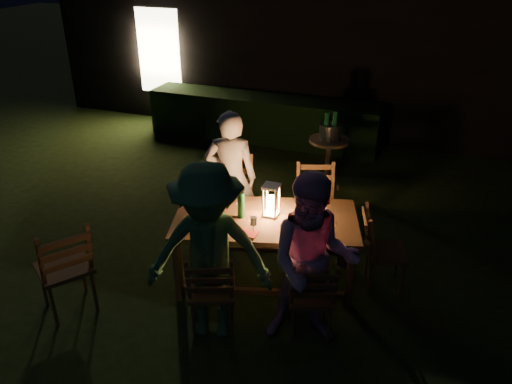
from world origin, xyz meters
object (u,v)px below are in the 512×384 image
(chair_spare, at_px, (68,283))
(chair_near_left, at_px, (213,303))
(person_house_side, at_px, (231,178))
(lantern, at_px, (271,202))
(ice_bucket, at_px, (330,132))
(bottle_table, at_px, (241,205))
(dining_table, at_px, (266,224))
(chair_end, at_px, (383,263))
(chair_far_right, at_px, (315,221))
(side_table, at_px, (329,145))
(bottle_bucket_b, at_px, (334,128))
(person_opp_right, at_px, (313,262))
(bottle_bucket_a, at_px, (326,129))
(chair_near_right, at_px, (310,308))
(chair_far_left, at_px, (231,217))
(person_opp_left, at_px, (209,254))

(chair_spare, bearing_deg, chair_near_left, -44.70)
(person_house_side, distance_m, lantern, 0.93)
(ice_bucket, bearing_deg, bottle_table, -97.88)
(dining_table, distance_m, lantern, 0.24)
(chair_end, bearing_deg, chair_far_right, -137.01)
(chair_far_right, bearing_deg, chair_end, 127.81)
(side_table, bearing_deg, bottle_bucket_b, 38.66)
(lantern, bearing_deg, person_opp_right, -49.04)
(bottle_bucket_a, bearing_deg, chair_near_right, -78.81)
(chair_near_right, bearing_deg, bottle_bucket_b, 78.32)
(lantern, height_order, bottle_table, lantern)
(chair_near_right, relative_size, bottle_table, 3.24)
(chair_near_right, distance_m, chair_end, 1.10)
(lantern, distance_m, bottle_bucket_a, 2.33)
(side_table, bearing_deg, bottle_bucket_a, -141.34)
(dining_table, distance_m, bottle_bucket_a, 2.40)
(chair_spare, height_order, lantern, lantern)
(chair_near_left, distance_m, lantern, 1.16)
(chair_spare, xyz_separation_m, bottle_table, (1.40, 1.05, 0.59))
(person_opp_right, bearing_deg, bottle_table, 130.49)
(chair_end, height_order, ice_bucket, ice_bucket)
(side_table, bearing_deg, chair_far_left, -112.59)
(chair_near_left, height_order, chair_end, chair_near_left)
(chair_near_left, height_order, chair_spare, chair_spare)
(person_opp_left, bearing_deg, person_house_side, 90.00)
(lantern, xyz_separation_m, side_table, (0.07, 2.37, -0.25))
(chair_end, relative_size, person_opp_left, 0.54)
(person_opp_right, xyz_separation_m, bottle_table, (-0.90, 0.59, 0.09))
(side_table, distance_m, bottle_bucket_b, 0.26)
(chair_near_right, bearing_deg, person_opp_right, -96.16)
(chair_near_right, relative_size, person_house_side, 0.55)
(chair_near_right, distance_m, chair_far_right, 1.54)
(chair_near_left, distance_m, person_opp_left, 0.58)
(chair_far_right, relative_size, chair_spare, 0.95)
(ice_bucket, bearing_deg, bottle_bucket_b, 38.66)
(person_opp_left, relative_size, bottle_bucket_a, 5.38)
(bottle_bucket_a, relative_size, bottle_bucket_b, 1.00)
(chair_far_right, xyz_separation_m, person_opp_left, (-0.51, -1.81, 0.55))
(chair_near_left, bearing_deg, bottle_table, 69.76)
(person_house_side, bearing_deg, chair_end, 154.01)
(ice_bucket, bearing_deg, chair_far_right, -82.38)
(person_opp_left, xyz_separation_m, bottle_bucket_b, (0.36, 3.38, 0.07))
(person_opp_right, bearing_deg, lantern, 114.69)
(chair_near_right, height_order, bottle_bucket_a, bottle_bucket_a)
(person_opp_left, bearing_deg, lantern, 60.11)
(chair_far_left, height_order, lantern, lantern)
(dining_table, distance_m, ice_bucket, 2.44)
(chair_far_left, height_order, bottle_bucket_b, bottle_bucket_b)
(dining_table, distance_m, chair_spare, 2.02)
(chair_far_right, relative_size, bottle_table, 3.63)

